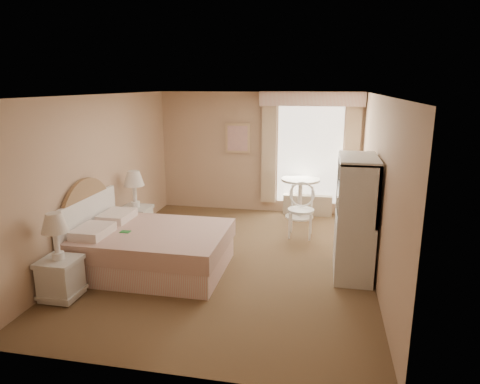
% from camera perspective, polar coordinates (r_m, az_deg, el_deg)
% --- Properties ---
extents(room, '(4.21, 5.51, 2.51)m').
position_cam_1_polar(room, '(6.34, -1.24, 1.42)').
color(room, brown).
rests_on(room, ground).
extents(window, '(2.05, 0.22, 2.51)m').
position_cam_1_polar(window, '(8.79, 9.28, 5.45)').
color(window, white).
rests_on(window, room).
extents(framed_art, '(0.52, 0.04, 0.62)m').
position_cam_1_polar(framed_art, '(9.00, -0.32, 7.18)').
color(framed_art, '#D2AD81').
rests_on(framed_art, room).
extents(bed, '(2.10, 1.61, 1.42)m').
position_cam_1_polar(bed, '(6.43, -12.20, -7.18)').
color(bed, '#D7958C').
rests_on(bed, room).
extents(nightstand_near, '(0.46, 0.46, 1.12)m').
position_cam_1_polar(nightstand_near, '(5.88, -22.93, -9.29)').
color(nightstand_near, silver).
rests_on(nightstand_near, room).
extents(nightstand_far, '(0.49, 0.49, 1.19)m').
position_cam_1_polar(nightstand_far, '(7.70, -13.70, -2.83)').
color(nightstand_far, silver).
rests_on(nightstand_far, room).
extents(round_table, '(0.77, 0.77, 0.81)m').
position_cam_1_polar(round_table, '(8.70, 8.03, 0.04)').
color(round_table, white).
rests_on(round_table, room).
extents(cafe_chair, '(0.47, 0.47, 0.96)m').
position_cam_1_polar(cafe_chair, '(7.68, 8.18, -1.76)').
color(cafe_chair, white).
rests_on(cafe_chair, room).
extents(armoire, '(0.51, 1.02, 1.70)m').
position_cam_1_polar(armoire, '(6.24, 15.05, -4.47)').
color(armoire, silver).
rests_on(armoire, room).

